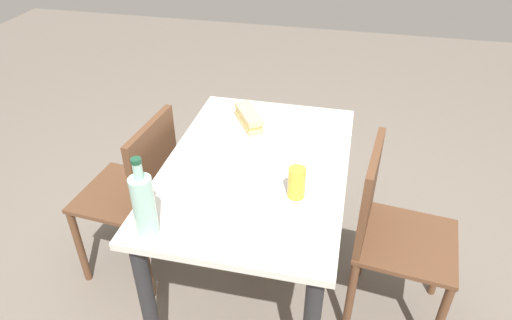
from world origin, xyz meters
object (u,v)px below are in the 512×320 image
(chair_far, at_px, (388,229))
(chair_near, at_px, (139,190))
(plate_near, at_px, (249,126))
(dining_table, at_px, (256,189))
(baguette_sandwich_near, at_px, (249,118))
(water_bottle, at_px, (144,204))
(knife_near, at_px, (259,121))
(beer_glass, at_px, (297,183))

(chair_far, bearing_deg, chair_near, -90.72)
(chair_far, relative_size, plate_near, 3.53)
(dining_table, relative_size, chair_near, 1.27)
(baguette_sandwich_near, xyz_separation_m, water_bottle, (0.75, -0.17, 0.07))
(chair_far, bearing_deg, knife_near, -116.62)
(plate_near, relative_size, knife_near, 1.57)
(dining_table, distance_m, chair_near, 0.58)
(knife_near, xyz_separation_m, beer_glass, (0.49, 0.25, 0.04))
(chair_far, xyz_separation_m, plate_near, (-0.27, -0.66, 0.26))
(water_bottle, bearing_deg, baguette_sandwich_near, 167.45)
(chair_near, relative_size, knife_near, 5.53)
(dining_table, bearing_deg, knife_near, -169.90)
(knife_near, bearing_deg, plate_near, -46.66)
(plate_near, xyz_separation_m, knife_near, (-0.04, 0.04, 0.01))
(dining_table, distance_m, plate_near, 0.33)
(dining_table, relative_size, chair_far, 1.27)
(chair_near, distance_m, baguette_sandwich_near, 0.61)
(chair_near, relative_size, water_bottle, 2.92)
(dining_table, height_order, plate_near, plate_near)
(chair_far, bearing_deg, dining_table, -88.98)
(chair_far, height_order, baguette_sandwich_near, chair_far)
(chair_far, distance_m, knife_near, 0.74)
(dining_table, xyz_separation_m, water_bottle, (0.47, -0.26, 0.24))
(chair_near, height_order, water_bottle, water_bottle)
(plate_near, bearing_deg, knife_near, 133.34)
(chair_far, bearing_deg, water_bottle, -60.12)
(chair_near, relative_size, baguette_sandwich_near, 3.88)
(dining_table, xyz_separation_m, chair_near, (-0.02, -0.56, -0.12))
(chair_far, height_order, plate_near, chair_far)
(plate_near, bearing_deg, dining_table, 19.04)
(chair_near, height_order, beer_glass, beer_glass)
(baguette_sandwich_near, relative_size, knife_near, 1.43)
(baguette_sandwich_near, bearing_deg, chair_far, 67.57)
(baguette_sandwich_near, height_order, beer_glass, beer_glass)
(dining_table, distance_m, beer_glass, 0.31)
(plate_near, distance_m, baguette_sandwich_near, 0.04)
(beer_glass, bearing_deg, baguette_sandwich_near, -147.52)
(chair_near, bearing_deg, water_bottle, 31.41)
(plate_near, bearing_deg, chair_near, -60.93)
(plate_near, height_order, beer_glass, beer_glass)
(plate_near, xyz_separation_m, baguette_sandwich_near, (0.00, 0.00, 0.04))
(knife_near, bearing_deg, baguette_sandwich_near, -46.66)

